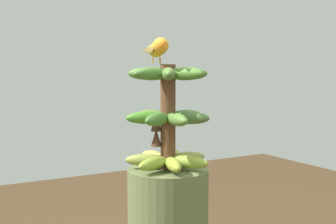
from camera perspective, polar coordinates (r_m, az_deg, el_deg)
name	(u,v)px	position (r m, az deg, el deg)	size (l,w,h in m)	color
banana_bunch	(168,118)	(1.49, -0.04, -0.71)	(0.29, 0.29, 0.35)	brown
perched_bird	(158,48)	(1.47, -1.31, 8.09)	(0.19, 0.06, 0.08)	#C68933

